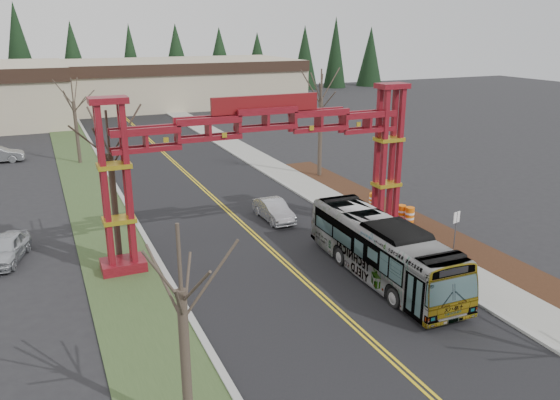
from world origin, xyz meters
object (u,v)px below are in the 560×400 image
bare_tree_median_far (73,102)px  bare_tree_right_far (321,98)px  silver_sedan (274,210)px  bare_tree_median_mid (110,154)px  bare_tree_median_near (181,291)px  retail_building_east (175,82)px  street_sign (456,223)px  barrel_south (410,216)px  barrel_mid (401,213)px  transit_bus (382,249)px  barrel_north (373,200)px  gateway_arch (266,144)px  parked_car_near_a (6,249)px

bare_tree_median_far → bare_tree_right_far: size_ratio=0.87×
silver_sedan → bare_tree_median_mid: bearing=-166.1°
bare_tree_median_near → bare_tree_median_far: bare_tree_median_far is taller
retail_building_east → street_sign: retail_building_east is taller
bare_tree_median_far → barrel_south: 31.65m
barrel_mid → transit_bus: bearing=-132.5°
barrel_south → barrel_mid: size_ratio=1.02×
silver_sedan → barrel_south: (7.62, -4.20, -0.12)m
bare_tree_median_mid → barrel_south: bearing=-4.9°
bare_tree_right_far → barrel_north: bare_tree_right_far is taller
transit_bus → bare_tree_right_far: bare_tree_right_far is taller
barrel_mid → barrel_north: 3.37m
silver_sedan → bare_tree_median_far: (-10.17, 21.48, 4.96)m
bare_tree_median_near → bare_tree_right_far: 31.11m
silver_sedan → bare_tree_median_mid: (-10.17, -2.67, 5.22)m
bare_tree_median_far → barrel_north: 28.43m
transit_bus → retail_building_east: bearing=86.1°
bare_tree_median_near → bare_tree_right_far: size_ratio=0.78×
barrel_south → bare_tree_median_near: bearing=-144.5°
transit_bus → street_sign: bearing=13.6°
bare_tree_right_far → barrel_south: bare_tree_right_far is taller
retail_building_east → transit_bus: 68.33m
barrel_south → gateway_arch: bearing=178.9°
parked_car_near_a → bare_tree_median_far: size_ratio=0.54×
bare_tree_median_near → gateway_arch: bearing=58.2°
barrel_mid → bare_tree_median_near: bearing=-142.9°
retail_building_east → bare_tree_median_near: bearing=-103.5°
street_sign → barrel_north: bearing=88.3°
gateway_arch → silver_sedan: size_ratio=4.48×
transit_bus → bare_tree_median_mid: (-11.67, 7.39, 4.37)m
retail_building_east → bare_tree_median_near: retail_building_east is taller
silver_sedan → barrel_north: silver_sedan is taller
silver_sedan → bare_tree_median_mid: bare_tree_median_mid is taller
bare_tree_median_mid → barrel_north: size_ratio=8.57×
barrel_mid → barrel_north: bearing=89.4°
gateway_arch → bare_tree_median_far: size_ratio=2.35×
barrel_north → street_sign: bearing=-91.7°
bare_tree_median_near → bare_tree_median_far: 38.39m
parked_car_near_a → barrel_north: 23.18m
gateway_arch → parked_car_near_a: bearing=164.3°
retail_building_east → parked_car_near_a: size_ratio=9.02×
gateway_arch → bare_tree_median_far: 26.71m
street_sign → barrel_mid: bearing=87.5°
parked_car_near_a → transit_bus: bearing=-13.8°
bare_tree_median_near → bare_tree_median_mid: size_ratio=0.85×
gateway_arch → barrel_south: gateway_arch is taller
street_sign → bare_tree_median_far: bearing=119.9°
bare_tree_median_far → bare_tree_median_mid: bearing=-90.0°
silver_sedan → retail_building_east: bearing=81.5°
bare_tree_right_far → parked_car_near_a: bearing=-159.9°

